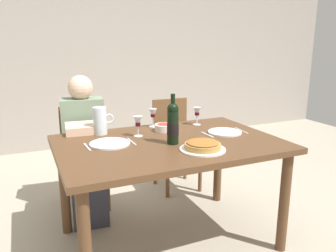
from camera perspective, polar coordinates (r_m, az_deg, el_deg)
The scene contains 19 objects.
ground_plane at distance 2.63m, azimuth 0.20°, elevation -18.69°, with size 8.00×8.00×0.00m, color #B2A893.
back_wall at distance 4.76m, azimuth -13.35°, elevation 13.47°, with size 8.00×0.10×2.80m, color #A3998E.
dining_table at distance 2.33m, azimuth 0.22°, elevation -4.78°, with size 1.50×1.00×0.76m.
wine_bottle at distance 2.22m, azimuth 0.75°, elevation 0.46°, with size 0.08×0.08×0.34m.
water_pitcher at distance 2.51m, azimuth -11.39°, elevation 0.62°, with size 0.15×0.10×0.20m.
baked_tart at distance 2.12m, azimuth 5.88°, elevation -3.37°, with size 0.29×0.29×0.06m.
salad_bowl at distance 2.56m, azimuth -0.65°, elevation -0.15°, with size 0.15×0.15×0.06m.
wine_glass_left_diner at distance 2.75m, azimuth 4.93°, elevation 2.31°, with size 0.07×0.07×0.15m.
wine_glass_right_diner at distance 2.41m, azimuth -5.11°, elevation 0.62°, with size 0.07×0.07×0.15m.
wine_glass_centre at distance 2.67m, azimuth -2.57°, elevation 2.04°, with size 0.07×0.07×0.15m.
dinner_plate_left_setting at distance 2.55m, azimuth 9.57°, elevation -1.02°, with size 0.25×0.25×0.01m, color white.
dinner_plate_right_setting at distance 2.27m, azimuth -9.81°, elevation -2.94°, with size 0.27×0.27×0.01m, color silver.
fork_left_setting at distance 2.47m, azimuth 6.66°, elevation -1.48°, with size 0.16×0.01×0.01m, color silver.
knife_left_setting at distance 2.63m, azimuth 12.29°, elevation -0.74°, with size 0.18×0.01×0.01m, color silver.
knife_right_setting at distance 2.31m, azimuth -6.19°, elevation -2.61°, with size 0.18×0.01×0.01m, color silver.
spoon_right_setting at distance 2.24m, azimuth -13.53°, elevation -3.45°, with size 0.16×0.01×0.01m, color silver.
chair_left at distance 3.08m, azimuth -14.22°, elevation -3.85°, with size 0.44×0.44×0.87m.
diner_left at distance 2.82m, azimuth -13.91°, elevation -2.95°, with size 0.37×0.53×1.16m.
chair_right at distance 3.34m, azimuth 0.99°, elevation -1.98°, with size 0.41×0.41×0.87m.
Camera 1 is at (-0.90, -2.01, 1.42)m, focal length 36.04 mm.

